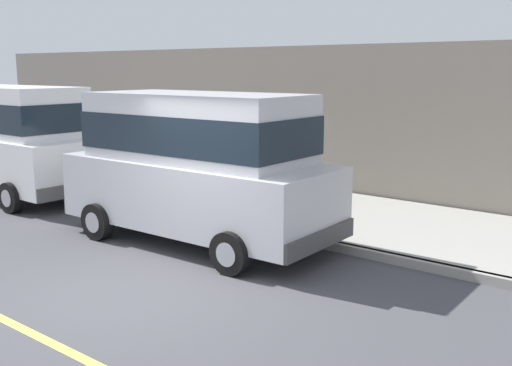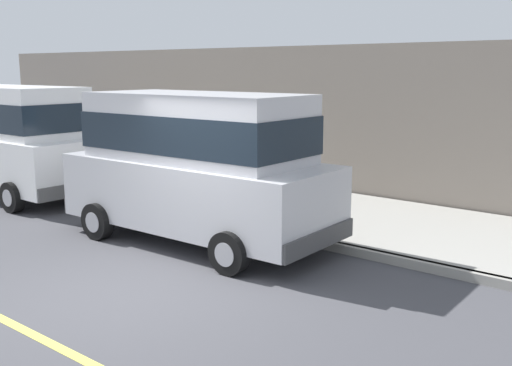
# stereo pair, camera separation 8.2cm
# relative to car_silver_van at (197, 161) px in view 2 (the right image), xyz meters

# --- Properties ---
(ground_plane) EXTENTS (80.00, 80.00, 0.00)m
(ground_plane) POSITION_rel_car_silver_van_xyz_m (-2.18, -0.98, -1.39)
(ground_plane) COLOR #424247
(curb) EXTENTS (0.16, 64.00, 0.14)m
(curb) POSITION_rel_car_silver_van_xyz_m (1.02, -0.98, -1.32)
(curb) COLOR gray
(curb) RESTS_ON ground
(sidewalk) EXTENTS (3.60, 64.00, 0.14)m
(sidewalk) POSITION_rel_car_silver_van_xyz_m (2.82, -0.98, -1.32)
(sidewalk) COLOR #99968E
(sidewalk) RESTS_ON ground
(lane_centre_line) EXTENTS (0.12, 57.60, 0.01)m
(lane_centre_line) POSITION_rel_car_silver_van_xyz_m (-3.78, -0.98, -1.39)
(lane_centre_line) COLOR #E0D64C
(lane_centre_line) RESTS_ON ground
(car_silver_van) EXTENTS (2.23, 4.95, 2.52)m
(car_silver_van) POSITION_rel_car_silver_van_xyz_m (0.00, 0.00, 0.00)
(car_silver_van) COLOR #BCBCC1
(car_silver_van) RESTS_ON ground
(car_white_van) EXTENTS (2.16, 4.91, 2.52)m
(car_white_van) POSITION_rel_car_silver_van_xyz_m (0.04, 5.94, 0.00)
(car_white_van) COLOR white
(car_white_van) RESTS_ON ground
(dog_grey) EXTENTS (0.46, 0.67, 0.49)m
(dog_grey) POSITION_rel_car_silver_van_xyz_m (3.31, -0.45, -0.97)
(dog_grey) COLOR #999691
(dog_grey) RESTS_ON sidewalk
(building_facade) EXTENTS (0.50, 20.00, 3.44)m
(building_facade) POSITION_rel_car_silver_van_xyz_m (4.92, 3.60, 0.32)
(building_facade) COLOR slate
(building_facade) RESTS_ON ground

